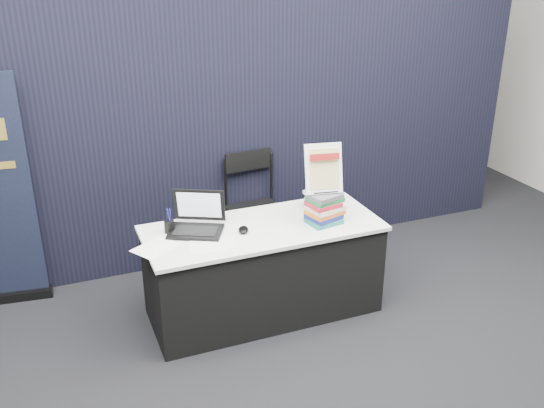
{
  "coord_description": "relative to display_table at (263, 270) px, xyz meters",
  "views": [
    {
      "loc": [
        -1.48,
        -3.31,
        2.71
      ],
      "look_at": [
        0.07,
        0.55,
        0.92
      ],
      "focal_mm": 40.0,
      "sensor_mm": 36.0,
      "label": 1
    }
  ],
  "objects": [
    {
      "name": "drape_partition",
      "position": [
        0.0,
        1.05,
        0.82
      ],
      "size": [
        6.0,
        0.08,
        2.4
      ],
      "primitive_type": "cube",
      "color": "black",
      "rests_on": "floor"
    },
    {
      "name": "pen_cup",
      "position": [
        -0.68,
        0.16,
        0.42
      ],
      "size": [
        0.09,
        0.09,
        0.1
      ],
      "primitive_type": "cylinder",
      "rotation": [
        0.0,
        0.0,
        -0.32
      ],
      "color": "black",
      "rests_on": "display_table"
    },
    {
      "name": "brochure_right",
      "position": [
        -0.48,
        -0.16,
        0.38
      ],
      "size": [
        0.31,
        0.25,
        0.0
      ],
      "primitive_type": "cube",
      "rotation": [
        0.0,
        0.0,
        -0.25
      ],
      "color": "white",
      "rests_on": "display_table"
    },
    {
      "name": "book_stack_tall",
      "position": [
        0.46,
        -0.1,
        0.49
      ],
      "size": [
        0.28,
        0.24,
        0.24
      ],
      "rotation": [
        0.0,
        0.0,
        0.23
      ],
      "color": "#1D6F65",
      "rests_on": "display_table"
    },
    {
      "name": "brochure_left",
      "position": [
        -0.83,
        -0.04,
        0.38
      ],
      "size": [
        0.36,
        0.33,
        0.0
      ],
      "primitive_type": "cube",
      "rotation": [
        0.0,
        0.0,
        0.54
      ],
      "color": "white",
      "rests_on": "display_table"
    },
    {
      "name": "display_table",
      "position": [
        0.0,
        0.0,
        0.0
      ],
      "size": [
        1.8,
        0.75,
        0.75
      ],
      "color": "black",
      "rests_on": "floor"
    },
    {
      "name": "stacking_chair",
      "position": [
        0.23,
        0.78,
        0.19
      ],
      "size": [
        0.49,
        0.5,
        1.02
      ],
      "rotation": [
        0.0,
        0.0,
        0.07
      ],
      "color": "black",
      "rests_on": "floor"
    },
    {
      "name": "laptop",
      "position": [
        -0.5,
        0.13,
        0.44
      ],
      "size": [
        0.47,
        0.46,
        0.29
      ],
      "rotation": [
        0.0,
        0.0,
        -0.47
      ],
      "color": "black",
      "rests_on": "display_table"
    },
    {
      "name": "mouse",
      "position": [
        -0.17,
        -0.04,
        0.39
      ],
      "size": [
        0.11,
        0.14,
        0.04
      ],
      "primitive_type": "ellipsoid",
      "rotation": [
        0.0,
        0.0,
        -0.37
      ],
      "color": "black",
      "rests_on": "display_table"
    },
    {
      "name": "info_sign",
      "position": [
        0.46,
        -0.07,
        0.79
      ],
      "size": [
        0.3,
        0.17,
        0.39
      ],
      "rotation": [
        0.0,
        0.0,
        -0.18
      ],
      "color": "black",
      "rests_on": "book_stack_tall"
    },
    {
      "name": "brochure_mid",
      "position": [
        -0.41,
        -0.13,
        0.38
      ],
      "size": [
        0.32,
        0.26,
        0.0
      ],
      "primitive_type": "cube",
      "rotation": [
        0.0,
        0.0,
        -0.26
      ],
      "color": "white",
      "rests_on": "display_table"
    },
    {
      "name": "floor",
      "position": [
        0.0,
        -0.55,
        -0.38
      ],
      "size": [
        8.0,
        8.0,
        0.0
      ],
      "primitive_type": "plane",
      "color": "black",
      "rests_on": "ground"
    },
    {
      "name": "book_stack_short",
      "position": [
        0.55,
        0.19,
        0.45
      ],
      "size": [
        0.19,
        0.15,
        0.15
      ],
      "rotation": [
        0.0,
        0.0,
        0.09
      ],
      "color": "#20783D",
      "rests_on": "display_table"
    },
    {
      "name": "wall_back",
      "position": [
        0.0,
        3.45,
        1.37
      ],
      "size": [
        8.0,
        0.02,
        3.5
      ],
      "primitive_type": "cube",
      "color": "#A7A59E",
      "rests_on": "floor"
    }
  ]
}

